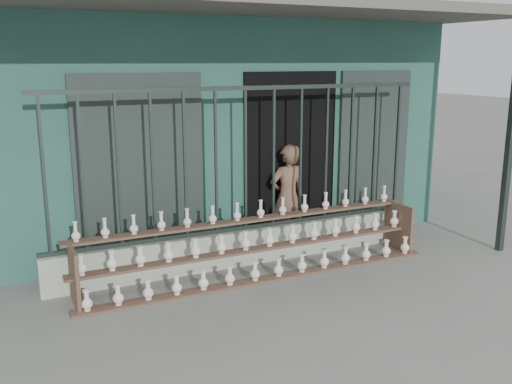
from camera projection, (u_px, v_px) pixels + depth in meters
name	position (u px, v px, depth m)	size (l,w,h in m)	color
ground	(296.00, 300.00, 6.20)	(60.00, 60.00, 0.00)	slate
workshop_building	(173.00, 117.00, 9.54)	(7.40, 6.60, 3.21)	#29574C
parapet_wall	(246.00, 246.00, 7.29)	(5.00, 0.20, 0.45)	#B2C2A6
security_fence	(245.00, 160.00, 7.03)	(5.00, 0.04, 1.80)	#283330
shelf_rack	(258.00, 245.00, 6.88)	(4.50, 0.68, 0.85)	brown
elderly_woman	(288.00, 197.00, 7.75)	(0.53, 0.35, 1.45)	brown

